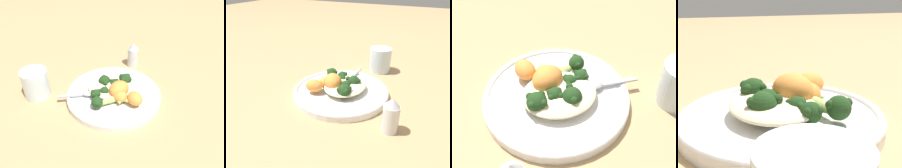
{
  "view_description": "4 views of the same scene",
  "coord_description": "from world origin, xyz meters",
  "views": [
    {
      "loc": [
        -0.07,
        -0.51,
        0.42
      ],
      "look_at": [
        0.01,
        -0.01,
        0.05
      ],
      "focal_mm": 35.0,
      "sensor_mm": 36.0,
      "label": 1
    },
    {
      "loc": [
        0.52,
        0.23,
        0.32
      ],
      "look_at": [
        0.03,
        -0.02,
        0.04
      ],
      "focal_mm": 35.0,
      "sensor_mm": 36.0,
      "label": 2
    },
    {
      "loc": [
        0.1,
        0.38,
        0.45
      ],
      "look_at": [
        0.0,
        -0.0,
        0.05
      ],
      "focal_mm": 50.0,
      "sensor_mm": 36.0,
      "label": 3
    },
    {
      "loc": [
        -0.36,
        0.11,
        0.18
      ],
      "look_at": [
        0.01,
        -0.02,
        0.06
      ],
      "focal_mm": 50.0,
      "sensor_mm": 36.0,
      "label": 4
    }
  ],
  "objects": [
    {
      "name": "sweet_potato_chunk_1",
      "position": [
        0.03,
        -0.03,
        0.05
      ],
      "size": [
        0.08,
        0.08,
        0.05
      ],
      "primitive_type": "ellipsoid",
      "rotation": [
        0.0,
        0.0,
        3.72
      ],
      "color": "orange",
      "rests_on": "plate"
    },
    {
      "name": "spoon",
      "position": [
        -0.07,
        -0.01,
        0.03
      ],
      "size": [
        0.11,
        0.03,
        0.01
      ],
      "rotation": [
        0.0,
        0.0,
        3.14
      ],
      "color": "#A3A3A8",
      "rests_on": "plate"
    },
    {
      "name": "salt_shaker",
      "position": [
        0.11,
        0.16,
        0.04
      ],
      "size": [
        0.04,
        0.04,
        0.09
      ],
      "color": "silver",
      "rests_on": "ground_plane"
    },
    {
      "name": "broccoli_stalk_1",
      "position": [
        0.02,
        -0.01,
        0.04
      ],
      "size": [
        0.04,
        0.08,
        0.03
      ],
      "rotation": [
        0.0,
        0.0,
        1.74
      ],
      "color": "#9EBC66",
      "rests_on": "plate"
    },
    {
      "name": "broccoli_stalk_0",
      "position": [
        0.05,
        -0.0,
        0.04
      ],
      "size": [
        0.06,
        0.12,
        0.04
      ],
      "rotation": [
        0.0,
        0.0,
        1.2
      ],
      "color": "#9EBC66",
      "rests_on": "plate"
    },
    {
      "name": "sweet_potato_chunk_0",
      "position": [
        0.06,
        -0.07,
        0.04
      ],
      "size": [
        0.05,
        0.06,
        0.04
      ],
      "primitive_type": "ellipsoid",
      "rotation": [
        0.0,
        0.0,
        5.0
      ],
      "color": "orange",
      "rests_on": "plate"
    },
    {
      "name": "plate",
      "position": [
        0.02,
        -0.01,
        0.01
      ],
      "size": [
        0.28,
        0.28,
        0.02
      ],
      "color": "white",
      "rests_on": "ground_plane"
    },
    {
      "name": "broccoli_stalk_2",
      "position": [
        0.01,
        -0.0,
        0.04
      ],
      "size": [
        0.08,
        0.12,
        0.04
      ],
      "rotation": [
        0.0,
        0.0,
        2.08
      ],
      "color": "#9EBC66",
      "rests_on": "plate"
    },
    {
      "name": "broccoli_stalk_5",
      "position": [
        -0.02,
        -0.06,
        0.03
      ],
      "size": [
        0.11,
        0.06,
        0.03
      ],
      "rotation": [
        0.0,
        0.0,
        3.44
      ],
      "color": "#9EBC66",
      "rests_on": "plate"
    },
    {
      "name": "broccoli_stalk_3",
      "position": [
        -0.0,
        -0.03,
        0.03
      ],
      "size": [
        0.08,
        0.05,
        0.03
      ],
      "rotation": [
        0.0,
        0.0,
        2.64
      ],
      "color": "#9EBC66",
      "rests_on": "plate"
    },
    {
      "name": "ground_plane",
      "position": [
        0.0,
        0.0,
        0.0
      ],
      "size": [
        4.0,
        4.0,
        0.0
      ],
      "primitive_type": "plane",
      "color": "tan"
    },
    {
      "name": "sweet_potato_chunk_2",
      "position": [
        0.03,
        -0.05,
        0.04
      ],
      "size": [
        0.06,
        0.06,
        0.03
      ],
      "primitive_type": "ellipsoid",
      "rotation": [
        0.0,
        0.0,
        5.17
      ],
      "color": "orange",
      "rests_on": "plate"
    },
    {
      "name": "water_glass",
      "position": [
        -0.21,
        0.04,
        0.04
      ],
      "size": [
        0.08,
        0.08,
        0.09
      ],
      "primitive_type": "cylinder",
      "color": "silver",
      "rests_on": "ground_plane"
    },
    {
      "name": "quinoa_mound",
      "position": [
        0.01,
        -0.0,
        0.03
      ],
      "size": [
        0.14,
        0.12,
        0.02
      ],
      "primitive_type": "ellipsoid",
      "color": "beige",
      "rests_on": "plate"
    },
    {
      "name": "broccoli_stalk_4",
      "position": [
        -0.02,
        -0.04,
        0.03
      ],
      "size": [
        0.09,
        0.04,
        0.03
      ],
      "rotation": [
        0.0,
        0.0,
        2.92
      ],
      "color": "#9EBC66",
      "rests_on": "plate"
    }
  ]
}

